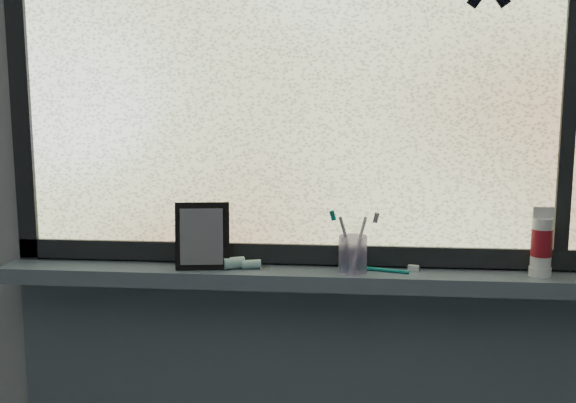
{
  "coord_description": "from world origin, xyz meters",
  "views": [
    {
      "loc": [
        0.08,
        -0.34,
        1.43
      ],
      "look_at": [
        -0.06,
        1.05,
        1.22
      ],
      "focal_mm": 40.0,
      "sensor_mm": 36.0,
      "label": 1
    }
  ],
  "objects": [
    {
      "name": "wall_back",
      "position": [
        0.0,
        1.3,
        1.25
      ],
      "size": [
        3.0,
        0.01,
        2.5
      ],
      "primitive_type": "cube",
      "color": "#9EA3A8",
      "rests_on": "ground"
    },
    {
      "name": "windowsill",
      "position": [
        0.0,
        1.23,
        1.0
      ],
      "size": [
        1.62,
        0.14,
        0.04
      ],
      "primitive_type": "cube",
      "color": "slate",
      "rests_on": "wall_back"
    },
    {
      "name": "window_pane",
      "position": [
        0.0,
        1.28,
        1.53
      ],
      "size": [
        1.5,
        0.01,
        1.0
      ],
      "primitive_type": "cube",
      "color": "silver",
      "rests_on": "wall_back"
    },
    {
      "name": "frame_bottom",
      "position": [
        0.0,
        1.28,
        1.05
      ],
      "size": [
        1.6,
        0.03,
        0.05
      ],
      "primitive_type": "cube",
      "color": "black",
      "rests_on": "windowsill"
    },
    {
      "name": "frame_left",
      "position": [
        -0.78,
        1.28,
        1.53
      ],
      "size": [
        0.05,
        0.03,
        1.1
      ],
      "primitive_type": "cube",
      "color": "black",
      "rests_on": "wall_back"
    },
    {
      "name": "frame_mullion",
      "position": [
        0.6,
        1.28,
        1.53
      ],
      "size": [
        0.03,
        0.03,
        1.0
      ],
      "primitive_type": "cube",
      "color": "black",
      "rests_on": "wall_back"
    },
    {
      "name": "vanity_mirror",
      "position": [
        -0.29,
        1.21,
        1.1
      ],
      "size": [
        0.14,
        0.09,
        0.17
      ],
      "primitive_type": "cube",
      "rotation": [
        0.0,
        0.0,
        0.15
      ],
      "color": "black",
      "rests_on": "windowsill"
    },
    {
      "name": "toothpaste_tube",
      "position": [
        -0.19,
        1.22,
        1.03
      ],
      "size": [
        0.17,
        0.09,
        0.03
      ],
      "primitive_type": null,
      "rotation": [
        0.0,
        0.0,
        0.37
      ],
      "color": "white",
      "rests_on": "windowsill"
    },
    {
      "name": "toothbrush_cup",
      "position": [
        0.09,
        1.22,
        1.07
      ],
      "size": [
        0.07,
        0.07,
        0.09
      ],
      "primitive_type": "cylinder",
      "rotation": [
        0.0,
        0.0,
        -0.05
      ],
      "color": "#A292C1",
      "rests_on": "windowsill"
    },
    {
      "name": "toothbrush_lying",
      "position": [
        0.14,
        1.23,
        1.03
      ],
      "size": [
        0.21,
        0.08,
        0.01
      ],
      "primitive_type": null,
      "rotation": [
        0.0,
        0.0,
        -0.27
      ],
      "color": "#0E7E73",
      "rests_on": "windowsill"
    },
    {
      "name": "cream_tube",
      "position": [
        0.54,
        1.22,
        1.11
      ],
      "size": [
        0.06,
        0.06,
        0.12
      ],
      "primitive_type": "cylinder",
      "rotation": [
        0.0,
        0.0,
        0.43
      ],
      "color": "silver",
      "rests_on": "windowsill"
    }
  ]
}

